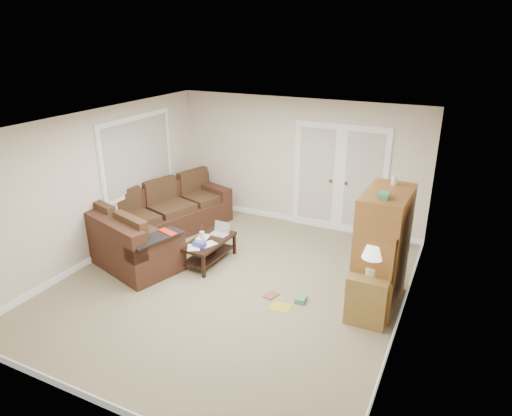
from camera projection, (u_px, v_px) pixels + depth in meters
The scene contains 17 objects.
floor at pixel (232, 284), 7.05m from camera, with size 5.50×5.50×0.00m, color gray.
ceiling at pixel (228, 123), 6.14m from camera, with size 5.00×5.50×0.02m, color silver.
wall_left at pixel (99, 185), 7.61m from camera, with size 0.02×5.50×2.50m, color beige.
wall_right at pixel (409, 242), 5.58m from camera, with size 0.02×5.50×2.50m, color beige.
wall_back at pixel (298, 163), 8.90m from camera, with size 5.00×0.02×2.50m, color beige.
wall_front at pixel (89, 307), 4.29m from camera, with size 5.00×0.02×2.50m, color beige.
baseboards at pixel (232, 282), 7.03m from camera, with size 5.00×5.50×0.10m, color silver, non-canonical shape.
french_doors at pixel (339, 180), 8.60m from camera, with size 1.80×0.05×2.13m.
window_left at pixel (138, 154), 8.32m from camera, with size 0.05×1.92×1.42m.
sectional_sofa at pixel (152, 226), 8.28m from camera, with size 2.14×3.37×0.91m.
coffee_table at pixel (209, 250), 7.66m from camera, with size 0.56×1.04×0.69m.
tv_armoire at pixel (382, 248), 6.31m from camera, with size 0.62×1.08×1.82m.
side_cabinet at pixel (369, 292), 6.09m from camera, with size 0.54×0.54×1.12m.
space_heater at pixel (401, 241), 8.19m from camera, with size 0.11×0.09×0.27m, color white.
floor_magazine at pixel (280, 307), 6.47m from camera, with size 0.29×0.23×0.01m, color gold.
floor_greenbox at pixel (301, 299), 6.60m from camera, with size 0.14×0.19×0.08m, color #44975D.
floor_book at pixel (267, 293), 6.80m from camera, with size 0.16×0.22×0.02m, color brown.
Camera 1 is at (3.01, -5.35, 3.69)m, focal length 32.00 mm.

